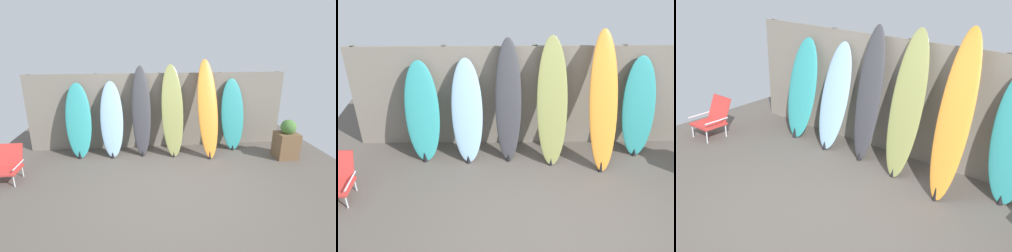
# 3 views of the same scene
# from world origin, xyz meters

# --- Properties ---
(ground) EXTENTS (7.68, 7.68, 0.00)m
(ground) POSITION_xyz_m (0.00, 0.00, 0.00)
(ground) COLOR #5B544C
(fence_back) EXTENTS (6.08, 0.11, 1.80)m
(fence_back) POSITION_xyz_m (-0.00, 2.01, 0.90)
(fence_back) COLOR gray
(fence_back) RESTS_ON ground
(surfboard_teal_0) EXTENTS (0.60, 0.58, 1.64)m
(surfboard_teal_0) POSITION_xyz_m (-1.82, 1.63, 0.81)
(surfboard_teal_0) COLOR teal
(surfboard_teal_0) RESTS_ON ground
(surfboard_skyblue_1) EXTENTS (0.54, 0.65, 1.66)m
(surfboard_skyblue_1) POSITION_xyz_m (-1.09, 1.63, 0.82)
(surfboard_skyblue_1) COLOR #8CB7D6
(surfboard_skyblue_1) RESTS_ON ground
(surfboard_charcoal_2) EXTENTS (0.43, 0.54, 1.99)m
(surfboard_charcoal_2) POSITION_xyz_m (-0.42, 1.63, 0.99)
(surfboard_charcoal_2) COLOR #38383D
(surfboard_charcoal_2) RESTS_ON ground
(surfboard_olive_3) EXTENTS (0.52, 0.69, 2.02)m
(surfboard_olive_3) POSITION_xyz_m (0.27, 1.57, 1.00)
(surfboard_olive_3) COLOR olive
(surfboard_olive_3) RESTS_ON ground
(surfboard_orange_4) EXTENTS (0.50, 0.88, 2.13)m
(surfboard_orange_4) POSITION_xyz_m (1.06, 1.46, 1.05)
(surfboard_orange_4) COLOR orange
(surfboard_orange_4) RESTS_ON ground
(surfboard_teal_5) EXTENTS (0.60, 0.49, 1.67)m
(surfboard_teal_5) POSITION_xyz_m (1.73, 1.73, 0.83)
(surfboard_teal_5) COLOR teal
(surfboard_teal_5) RESTS_ON ground
(beach_chair) EXTENTS (0.50, 0.56, 0.65)m
(beach_chair) POSITION_xyz_m (-2.94, 0.61, 0.32)
(beach_chair) COLOR silver
(beach_chair) RESTS_ON ground
(planter_box) EXTENTS (0.46, 0.42, 0.88)m
(planter_box) POSITION_xyz_m (2.76, 1.02, 0.39)
(planter_box) COLOR brown
(planter_box) RESTS_ON ground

